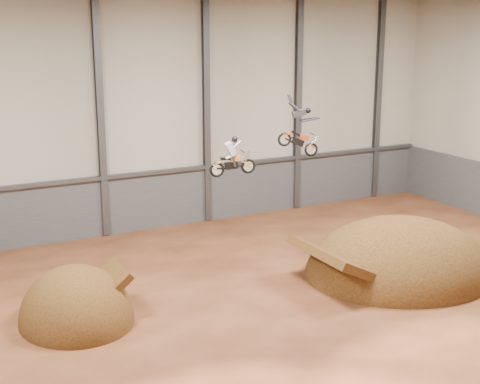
% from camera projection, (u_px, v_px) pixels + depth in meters
% --- Properties ---
extents(floor, '(40.00, 40.00, 0.00)m').
position_uv_depth(floor, '(282.00, 318.00, 28.65)').
color(floor, '#4F2715').
rests_on(floor, ground).
extents(back_wall, '(40.00, 0.10, 14.00)m').
position_uv_depth(back_wall, '(154.00, 115.00, 39.83)').
color(back_wall, beige).
rests_on(back_wall, ground).
extents(lower_band_back, '(39.80, 0.18, 3.50)m').
position_uv_depth(lower_band_back, '(157.00, 200.00, 41.02)').
color(lower_band_back, '#525459').
rests_on(lower_band_back, ground).
extents(steel_rail, '(39.80, 0.35, 0.20)m').
position_uv_depth(steel_rail, '(157.00, 172.00, 40.45)').
color(steel_rail, '#47494F').
rests_on(steel_rail, lower_band_back).
extents(steel_column_2, '(0.40, 0.36, 13.90)m').
position_uv_depth(steel_column_2, '(100.00, 119.00, 38.16)').
color(steel_column_2, '#47494F').
rests_on(steel_column_2, ground).
extents(steel_column_3, '(0.40, 0.36, 13.90)m').
position_uv_depth(steel_column_3, '(206.00, 112.00, 41.15)').
color(steel_column_3, '#47494F').
rests_on(steel_column_3, ground).
extents(steel_column_4, '(0.40, 0.36, 13.90)m').
position_uv_depth(steel_column_4, '(298.00, 106.00, 44.15)').
color(steel_column_4, '#47494F').
rests_on(steel_column_4, ground).
extents(steel_column_5, '(0.40, 0.36, 13.90)m').
position_uv_depth(steel_column_5, '(378.00, 101.00, 47.14)').
color(steel_column_5, '#47494F').
rests_on(steel_column_5, ground).
extents(takeoff_ramp, '(4.78, 5.51, 4.78)m').
position_uv_depth(takeoff_ramp, '(77.00, 321.00, 28.38)').
color(takeoff_ramp, '#3A220E').
rests_on(takeoff_ramp, ground).
extents(landing_ramp, '(9.76, 8.63, 5.63)m').
position_uv_depth(landing_ramp, '(398.00, 273.00, 33.79)').
color(landing_ramp, '#3A220E').
rests_on(landing_ramp, ground).
extents(fmx_rider_a, '(2.44, 1.29, 2.12)m').
position_uv_depth(fmx_rider_a, '(233.00, 154.00, 31.11)').
color(fmx_rider_a, orange).
extents(fmx_rider_b, '(3.62, 1.72, 3.31)m').
position_uv_depth(fmx_rider_b, '(296.00, 126.00, 32.01)').
color(fmx_rider_b, '#B53310').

